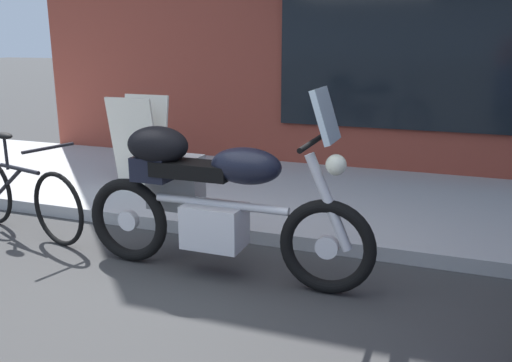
# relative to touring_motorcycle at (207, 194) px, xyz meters

# --- Properties ---
(ground_plane) EXTENTS (80.00, 80.00, 0.00)m
(ground_plane) POSITION_rel_touring_motorcycle_xyz_m (-0.15, -0.74, -0.61)
(ground_plane) COLOR #343434
(touring_motorcycle) EXTENTS (2.27, 0.68, 1.42)m
(touring_motorcycle) POSITION_rel_touring_motorcycle_xyz_m (0.00, 0.00, 0.00)
(touring_motorcycle) COLOR black
(touring_motorcycle) RESTS_ON ground_plane
(parked_bicycle) EXTENTS (1.63, 0.57, 0.91)m
(parked_bicycle) POSITION_rel_touring_motorcycle_xyz_m (-1.92, 0.18, -0.25)
(parked_bicycle) COLOR black
(parked_bicycle) RESTS_ON ground_plane
(sandwich_board_sign) EXTENTS (0.55, 0.42, 0.99)m
(sandwich_board_sign) POSITION_rel_touring_motorcycle_xyz_m (-1.60, 1.64, 0.01)
(sandwich_board_sign) COLOR silver
(sandwich_board_sign) RESTS_ON sidewalk_curb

